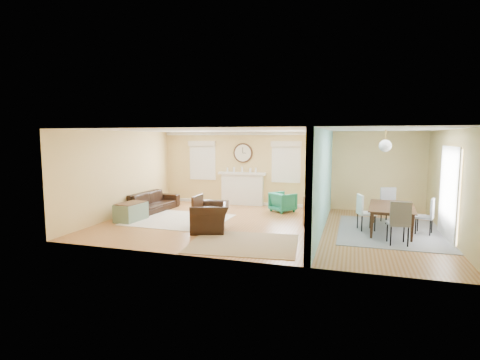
{
  "coord_description": "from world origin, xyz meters",
  "views": [
    {
      "loc": [
        2.27,
        -9.79,
        2.41
      ],
      "look_at": [
        -0.8,
        0.3,
        1.2
      ],
      "focal_mm": 28.0,
      "sensor_mm": 36.0,
      "label": 1
    }
  ],
  "objects_px": {
    "sofa": "(153,202)",
    "green_chair": "(283,202)",
    "credenza": "(314,207)",
    "eames_chair": "(210,217)",
    "dining_table": "(393,219)"
  },
  "relations": [
    {
      "from": "sofa",
      "to": "dining_table",
      "type": "bearing_deg",
      "value": -91.11
    },
    {
      "from": "credenza",
      "to": "green_chair",
      "type": "bearing_deg",
      "value": 135.57
    },
    {
      "from": "eames_chair",
      "to": "credenza",
      "type": "height_order",
      "value": "credenza"
    },
    {
      "from": "eames_chair",
      "to": "sofa",
      "type": "bearing_deg",
      "value": -142.6
    },
    {
      "from": "credenza",
      "to": "dining_table",
      "type": "relative_size",
      "value": 0.73
    },
    {
      "from": "eames_chair",
      "to": "credenza",
      "type": "bearing_deg",
      "value": 109.67
    },
    {
      "from": "eames_chair",
      "to": "credenza",
      "type": "distance_m",
      "value": 3.12
    },
    {
      "from": "sofa",
      "to": "credenza",
      "type": "distance_m",
      "value": 5.21
    },
    {
      "from": "eames_chair",
      "to": "green_chair",
      "type": "distance_m",
      "value": 3.3
    },
    {
      "from": "sofa",
      "to": "green_chair",
      "type": "relative_size",
      "value": 3.03
    },
    {
      "from": "eames_chair",
      "to": "green_chair",
      "type": "xyz_separation_m",
      "value": [
        1.34,
        3.01,
        -0.04
      ]
    },
    {
      "from": "eames_chair",
      "to": "dining_table",
      "type": "bearing_deg",
      "value": 86.71
    },
    {
      "from": "green_chair",
      "to": "dining_table",
      "type": "bearing_deg",
      "value": -170.36
    },
    {
      "from": "green_chair",
      "to": "dining_table",
      "type": "height_order",
      "value": "dining_table"
    },
    {
      "from": "green_chair",
      "to": "sofa",
      "type": "bearing_deg",
      "value": 54.71
    }
  ]
}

